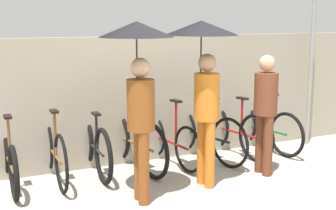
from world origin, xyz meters
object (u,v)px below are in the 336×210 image
at_px(pedestrian_center, 203,60).
at_px(pedestrian_trailing, 265,106).
at_px(parked_bicycle_3, 134,142).
at_px(parked_bicycle_5, 203,134).
at_px(parked_bicycle_2, 94,146).
at_px(parked_bicycle_7, 263,127).
at_px(parked_bicycle_6, 234,130).
at_px(parked_bicycle_1, 54,151).
at_px(parked_bicycle_4, 169,140).
at_px(parked_bicycle_0, 9,160).
at_px(pedestrian_leading, 138,68).

xyz_separation_m(pedestrian_center, pedestrian_trailing, (0.96, -0.03, -0.66)).
relative_size(parked_bicycle_3, parked_bicycle_5, 1.00).
relative_size(parked_bicycle_2, pedestrian_trailing, 1.03).
xyz_separation_m(parked_bicycle_2, parked_bicycle_7, (2.83, -0.04, -0.01)).
xyz_separation_m(parked_bicycle_6, pedestrian_trailing, (-0.15, -0.99, 0.58)).
distance_m(parked_bicycle_1, parked_bicycle_7, 3.39).
bearing_deg(parked_bicycle_4, parked_bicycle_0, 83.00).
relative_size(parked_bicycle_3, parked_bicycle_7, 1.05).
bearing_deg(parked_bicycle_5, parked_bicycle_3, 76.38).
relative_size(parked_bicycle_1, pedestrian_leading, 0.83).
height_order(parked_bicycle_2, parked_bicycle_5, parked_bicycle_5).
distance_m(parked_bicycle_4, pedestrian_leading, 1.88).
bearing_deg(pedestrian_trailing, pedestrian_center, 178.53).
xyz_separation_m(parked_bicycle_6, parked_bicycle_7, (0.57, 0.01, -0.01)).
distance_m(parked_bicycle_0, pedestrian_leading, 2.13).
xyz_separation_m(parked_bicycle_4, pedestrian_trailing, (0.98, -0.97, 0.60)).
height_order(parked_bicycle_1, pedestrian_center, pedestrian_center).
relative_size(parked_bicycle_0, pedestrian_leading, 0.80).
height_order(parked_bicycle_0, parked_bicycle_6, parked_bicycle_0).
xyz_separation_m(parked_bicycle_2, parked_bicycle_3, (0.56, -0.06, 0.01)).
xyz_separation_m(parked_bicycle_2, pedestrian_trailing, (2.11, -1.04, 0.58)).
bearing_deg(parked_bicycle_5, parked_bicycle_2, 74.34).
xyz_separation_m(parked_bicycle_6, pedestrian_leading, (-2.05, -1.12, 1.19)).
distance_m(parked_bicycle_7, pedestrian_trailing, 1.36).
relative_size(parked_bicycle_2, parked_bicycle_4, 1.06).
relative_size(parked_bicycle_6, pedestrian_center, 0.81).
bearing_deg(parked_bicycle_5, parked_bicycle_1, 76.36).
height_order(pedestrian_leading, pedestrian_trailing, pedestrian_leading).
height_order(parked_bicycle_0, pedestrian_leading, pedestrian_leading).
bearing_deg(parked_bicycle_4, parked_bicycle_2, 79.91).
distance_m(parked_bicycle_0, parked_bicycle_5, 2.83).
xyz_separation_m(parked_bicycle_0, parked_bicycle_4, (2.26, -0.01, 0.01)).
relative_size(parked_bicycle_5, pedestrian_trailing, 1.09).
xyz_separation_m(parked_bicycle_2, pedestrian_leading, (0.21, -1.17, 1.19)).
bearing_deg(parked_bicycle_3, parked_bicycle_1, 81.42).
xyz_separation_m(parked_bicycle_7, pedestrian_leading, (-2.61, -1.13, 1.20)).
height_order(parked_bicycle_2, parked_bicycle_4, parked_bicycle_2).
bearing_deg(parked_bicycle_7, parked_bicycle_5, 83.40).
xyz_separation_m(parked_bicycle_7, pedestrian_trailing, (-0.72, -0.99, 0.59)).
bearing_deg(parked_bicycle_2, parked_bicycle_4, -91.59).
height_order(parked_bicycle_3, pedestrian_leading, pedestrian_leading).
xyz_separation_m(parked_bicycle_5, pedestrian_center, (-0.54, -0.93, 1.23)).
relative_size(parked_bicycle_0, parked_bicycle_7, 0.98).
distance_m(parked_bicycle_7, pedestrian_leading, 3.09).
xyz_separation_m(parked_bicycle_6, pedestrian_center, (-1.11, -0.96, 1.24)).
distance_m(parked_bicycle_0, parked_bicycle_2, 1.13).
bearing_deg(parked_bicycle_0, pedestrian_leading, -128.69).
relative_size(parked_bicycle_0, parked_bicycle_4, 1.04).
bearing_deg(pedestrian_trailing, parked_bicycle_1, 160.25).
distance_m(parked_bicycle_0, parked_bicycle_1, 0.57).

